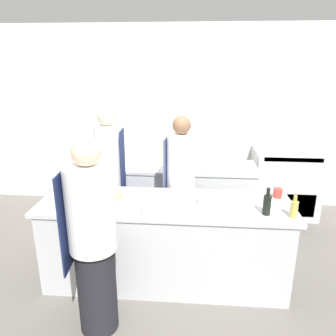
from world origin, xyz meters
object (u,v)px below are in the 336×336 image
Objects in this scene: chef_at_prep_near at (93,241)px; chef_at_stove at (110,179)px; oven_range at (284,183)px; bottle_olive_oil at (146,207)px; bowl_prep_small at (207,201)px; stockpot at (178,160)px; bottle_wine at (294,209)px; cup at (278,193)px; chef_at_pass_far at (181,186)px; bowl_mixing_large at (109,194)px; bottle_vinegar at (267,204)px.

chef_at_prep_near is 1.42m from chef_at_stove.
chef_at_prep_near is (-2.19, -2.47, 0.37)m from oven_range.
oven_range is 2.78m from bottle_olive_oil.
stockpot is (-0.36, 1.16, 0.07)m from bowl_prep_small.
bottle_wine is at bearing -78.52° from chef_at_prep_near.
stockpot is at bearing 129.12° from bottle_wine.
chef_at_prep_near is 17.87× the size of cup.
chef_at_pass_far reaches higher than bottle_wine.
bottle_vinegar is at bearing -10.32° from bowl_mixing_large.
bowl_mixing_large is at bearing 138.51° from bottle_olive_oil.
chef_at_prep_near is at bearing -132.58° from bottle_olive_oil.
bottle_vinegar is at bearing -125.00° from chef_at_pass_far.
chef_at_stove is 0.87m from chef_at_pass_far.
bowl_prep_small is at bearing 159.91° from bottle_vinegar.
bowl_prep_small is (1.16, -0.68, 0.05)m from chef_at_stove.
cup is (1.69, 0.94, 0.09)m from chef_at_prep_near.
bowl_mixing_large is at bearing -143.68° from oven_range.
chef_at_prep_near is at bearing 161.63° from chef_at_pass_far.
bowl_prep_small is (-0.78, 0.24, -0.06)m from bottle_wine.
bottle_wine is 2.21× the size of cup.
bottle_olive_oil is at bearing -177.00° from bottle_wine.
oven_range is 3.32m from chef_at_prep_near.
bowl_prep_small is at bearing -72.75° from stockpot.
chef_at_stove is 8.14× the size of bottle_wine.
chef_at_pass_far is at bearing -30.92° from chef_at_prep_near.
chef_at_stove is at bearing 120.83° from bottle_olive_oil.
chef_at_prep_near is 6.39× the size of stockpot.
chef_at_pass_far is 0.89m from bowl_mixing_large.
chef_at_prep_near is 0.82m from bowl_mixing_large.
bottle_olive_oil reaches higher than bowl_mixing_large.
bowl_mixing_large is (-0.45, 0.40, -0.05)m from bottle_olive_oil.
cup is at bearing 21.77° from bottle_olive_oil.
cup is (1.31, 0.52, -0.03)m from bottle_olive_oil.
chef_at_stove is at bearing 166.24° from cup.
chef_at_prep_near is 1.03× the size of chef_at_pass_far.
chef_at_stove is at bearing 92.42° from chef_at_pass_far.
stockpot is at bearing 123.64° from bottle_vinegar.
bottle_vinegar is at bearing -56.36° from stockpot.
chef_at_prep_near is at bearing -164.29° from bottle_wine.
cup is (1.03, -0.38, 0.11)m from chef_at_pass_far.
bowl_prep_small is 1.21m from stockpot.
bottle_wine is 1.83m from bowl_mixing_large.
chef_at_pass_far is at bearing -142.90° from oven_range.
chef_at_pass_far is (-1.53, -1.16, 0.35)m from oven_range.
chef_at_pass_far is 6.19× the size of stockpot.
chef_at_stove reaches higher than chef_at_pass_far.
bottle_vinegar is 2.68× the size of cup.
chef_at_stove is at bearing -149.14° from stockpot.
oven_range is 0.59× the size of chef_at_pass_far.
chef_at_prep_near reaches higher than bottle_olive_oil.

